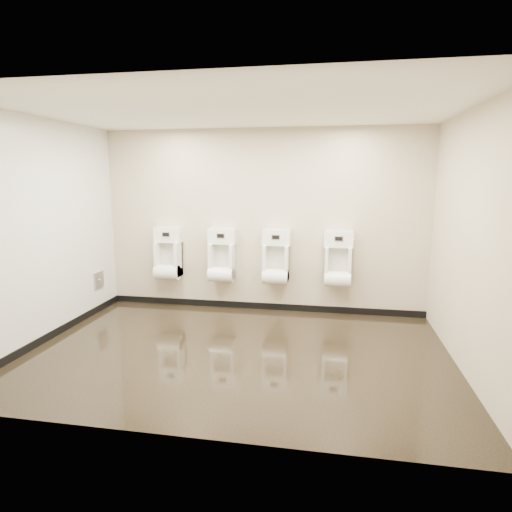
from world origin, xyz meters
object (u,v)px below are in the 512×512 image
Objects in this scene: urinal_2 at (276,261)px; urinal_3 at (338,263)px; urinal_0 at (168,257)px; access_panel at (99,280)px; urinal_1 at (222,259)px.

urinal_3 is at bearing 0.00° from urinal_2.
urinal_0 is at bearing 180.00° from urinal_2.
urinal_0 is 1.00× the size of urinal_3.
access_panel is 0.31× the size of urinal_0.
urinal_0 and urinal_1 have the same top height.
urinal_3 is (0.93, 0.00, 0.00)m from urinal_2.
urinal_0 is 1.00× the size of urinal_1.
access_panel is 1.95m from urinal_1.
urinal_1 is at bearing 180.00° from urinal_2.
urinal_3 is (3.65, 0.40, 0.32)m from access_panel.
urinal_0 is at bearing 180.00° from urinal_1.
urinal_2 is at bearing 0.00° from urinal_0.
urinal_3 is at bearing 6.32° from access_panel.
urinal_1 is at bearing 12.18° from access_panel.
urinal_1 reaches higher than access_panel.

